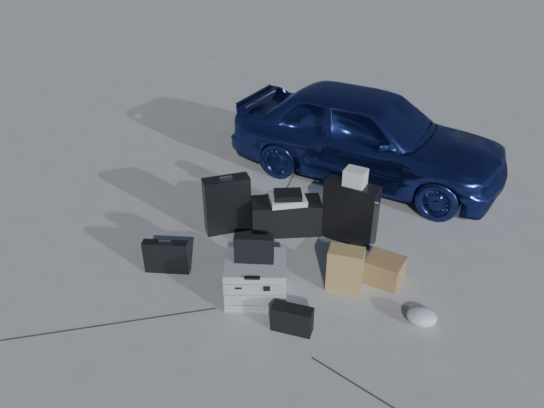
# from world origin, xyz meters

# --- Properties ---
(ground) EXTENTS (60.00, 60.00, 0.00)m
(ground) POSITION_xyz_m (0.00, 0.00, 0.00)
(ground) COLOR #A8A7A3
(ground) RESTS_ON ground
(car) EXTENTS (3.80, 2.76, 1.20)m
(car) POSITION_xyz_m (0.83, 2.57, 0.60)
(car) COLOR navy
(car) RESTS_ON ground
(pelican_case) EXTENTS (0.60, 0.50, 0.41)m
(pelican_case) POSITION_xyz_m (-0.31, -0.02, 0.20)
(pelican_case) COLOR #939598
(pelican_case) RESTS_ON ground
(laptop_bag) EXTENTS (0.36, 0.10, 0.27)m
(laptop_bag) POSITION_xyz_m (-0.32, -0.01, 0.54)
(laptop_bag) COLOR black
(laptop_bag) RESTS_ON pelican_case
(briefcase) EXTENTS (0.45, 0.11, 0.35)m
(briefcase) POSITION_xyz_m (-1.25, 0.28, 0.18)
(briefcase) COLOR black
(briefcase) RESTS_ON ground
(suitcase_left) EXTENTS (0.54, 0.37, 0.66)m
(suitcase_left) POSITION_xyz_m (-0.76, 1.09, 0.33)
(suitcase_left) COLOR black
(suitcase_left) RESTS_ON ground
(suitcase_right) EXTENTS (0.61, 0.42, 0.69)m
(suitcase_right) POSITION_xyz_m (0.59, 1.03, 0.34)
(suitcase_right) COLOR black
(suitcase_right) RESTS_ON ground
(white_carton) EXTENTS (0.27, 0.25, 0.18)m
(white_carton) POSITION_xyz_m (0.61, 1.02, 0.78)
(white_carton) COLOR beige
(white_carton) RESTS_ON suitcase_right
(duffel_bag) EXTENTS (0.81, 0.45, 0.38)m
(duffel_bag) POSITION_xyz_m (-0.11, 1.13, 0.19)
(duffel_bag) COLOR black
(duffel_bag) RESTS_ON ground
(flat_box_white) EXTENTS (0.45, 0.38, 0.07)m
(flat_box_white) POSITION_xyz_m (-0.09, 1.12, 0.42)
(flat_box_white) COLOR beige
(flat_box_white) RESTS_ON duffel_bag
(flat_box_black) EXTENTS (0.33, 0.26, 0.06)m
(flat_box_black) POSITION_xyz_m (-0.09, 1.10, 0.48)
(flat_box_black) COLOR black
(flat_box_black) RESTS_ON flat_box_white
(kraft_bag) EXTENTS (0.36, 0.26, 0.44)m
(kraft_bag) POSITION_xyz_m (0.53, 0.19, 0.22)
(kraft_bag) COLOR #AB8D4A
(kraft_bag) RESTS_ON ground
(cardboard_box) EXTENTS (0.44, 0.42, 0.26)m
(cardboard_box) POSITION_xyz_m (0.92, 0.33, 0.13)
(cardboard_box) COLOR #8F623E
(cardboard_box) RESTS_ON ground
(plastic_bag) EXTENTS (0.31, 0.28, 0.15)m
(plastic_bag) POSITION_xyz_m (1.20, -0.24, 0.07)
(plastic_bag) COLOR silver
(plastic_bag) RESTS_ON ground
(messenger_bag) EXTENTS (0.38, 0.21, 0.25)m
(messenger_bag) POSITION_xyz_m (0.06, -0.43, 0.13)
(messenger_bag) COLOR black
(messenger_bag) RESTS_ON ground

